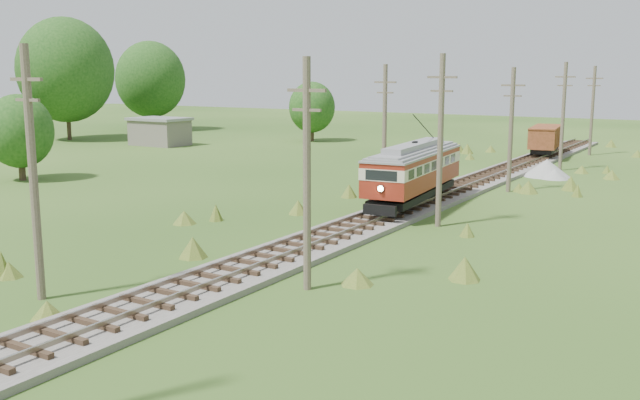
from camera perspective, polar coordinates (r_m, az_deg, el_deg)
The scene contains 16 objects.
railbed_main at distance 42.16m, azimuth 6.94°, elevation -0.63°, with size 3.60×96.00×0.57m.
streetcar at distance 42.68m, azimuth 7.55°, elevation 2.53°, with size 3.69×11.30×5.11m.
gondola at distance 71.37m, azimuth 17.58°, elevation 4.74°, with size 3.44×7.69×2.46m.
gravel_pile at distance 58.44m, azimuth 17.77°, elevation 2.39°, with size 3.73×3.96×1.36m.
utility_pole_r_2 at distance 26.01m, azimuth -1.05°, elevation 2.20°, with size 1.60×0.30×8.60m.
utility_pole_r_3 at distance 37.56m, azimuth 9.61°, elevation 4.82°, with size 1.60×0.30×9.00m.
utility_pole_r_4 at distance 49.90m, azimuth 15.04°, elevation 5.54°, with size 1.60×0.30×8.40m.
utility_pole_r_5 at distance 62.33m, azimuth 18.87°, elevation 6.43°, with size 1.60×0.30×8.90m.
utility_pole_r_6 at distance 75.09m, azimuth 20.96°, elevation 6.77°, with size 1.60×0.30×8.70m.
utility_pole_l_a at distance 26.75m, azimuth -21.99°, elevation 2.12°, with size 1.60×0.30×9.00m.
utility_pole_l_b at distance 48.91m, azimuth 5.19°, elevation 5.88°, with size 1.60×0.30×8.60m.
tree_left_4 at distance 91.64m, azimuth -19.70°, elevation 9.77°, with size 11.34×11.34×14.61m.
tree_left_5 at distance 103.87m, azimuth -13.41°, elevation 9.37°, with size 9.66×9.66×12.44m.
tree_mid_a at distance 84.84m, azimuth -0.65°, elevation 7.43°, with size 5.46×5.46×7.03m.
tree_mid_c at distance 58.15m, azimuth -22.92°, elevation 5.09°, with size 5.04×5.04×6.49m.
shed at distance 82.20m, azimuth -12.70°, elevation 5.39°, with size 6.40×4.40×3.10m.
Camera 1 is at (17.20, -3.69, 8.01)m, focal length 40.00 mm.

